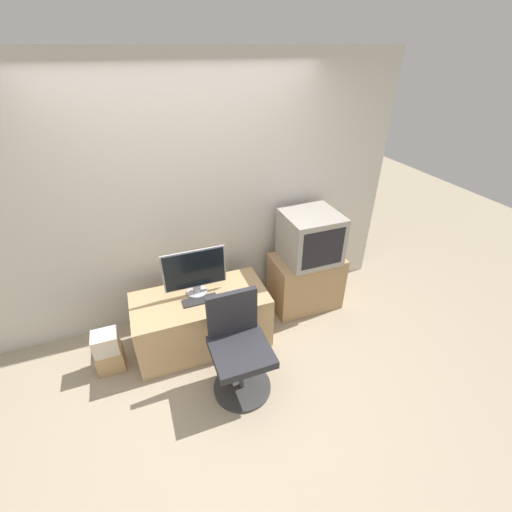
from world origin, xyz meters
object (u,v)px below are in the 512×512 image
(keyboard, at_px, (200,300))
(office_chair, at_px, (239,350))
(crt_tv, at_px, (310,237))
(cardboard_box_lower, at_px, (111,359))
(main_monitor, at_px, (195,272))
(mouse, at_px, (223,295))

(keyboard, height_order, office_chair, office_chair)
(crt_tv, height_order, cardboard_box_lower, crt_tv)
(main_monitor, distance_m, crt_tv, 1.25)
(main_monitor, bearing_deg, cardboard_box_lower, -173.16)
(main_monitor, relative_size, crt_tv, 1.05)
(cardboard_box_lower, bearing_deg, main_monitor, 6.84)
(keyboard, relative_size, office_chair, 0.35)
(keyboard, relative_size, crt_tv, 0.57)
(keyboard, height_order, cardboard_box_lower, keyboard)
(mouse, distance_m, crt_tv, 1.10)
(main_monitor, distance_m, mouse, 0.35)
(keyboard, xyz_separation_m, office_chair, (0.19, -0.57, -0.16))
(main_monitor, height_order, office_chair, main_monitor)
(crt_tv, distance_m, office_chair, 1.40)
(mouse, relative_size, crt_tv, 0.11)
(mouse, bearing_deg, crt_tv, 12.75)
(main_monitor, xyz_separation_m, crt_tv, (1.24, 0.09, 0.08))
(main_monitor, relative_size, mouse, 9.51)
(office_chair, bearing_deg, main_monitor, 105.01)
(keyboard, distance_m, office_chair, 0.62)
(main_monitor, distance_m, cardboard_box_lower, 1.13)
(keyboard, xyz_separation_m, mouse, (0.22, -0.01, 0.01))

